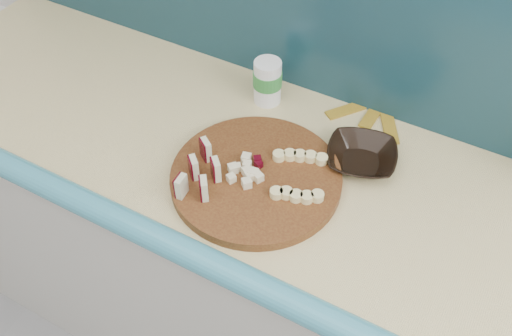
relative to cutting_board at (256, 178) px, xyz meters
name	(u,v)px	position (x,y,z in m)	size (l,w,h in m)	color
kitchen_counter	(294,283)	(0.08, 0.07, -0.47)	(2.20, 0.63, 0.91)	beige
backsplash	(367,15)	(0.08, 0.36, 0.24)	(2.20, 0.02, 0.50)	teal
cutting_board	(256,178)	(0.00, 0.00, 0.00)	(0.38, 0.38, 0.02)	#451E0E
apple_wedges	(200,172)	(-0.10, -0.07, 0.04)	(0.09, 0.15, 0.05)	beige
apple_chunks	(245,170)	(-0.02, -0.01, 0.02)	(0.06, 0.06, 0.02)	#F3E7C2
banana_slices	(298,175)	(0.09, 0.04, 0.02)	(0.15, 0.17, 0.02)	#F5E295
brown_bowl	(361,157)	(0.18, 0.16, 0.01)	(0.16, 0.16, 0.04)	black
canister	(267,81)	(-0.11, 0.26, 0.05)	(0.07, 0.07, 0.12)	white
banana_peel	(372,114)	(0.14, 0.33, -0.01)	(0.20, 0.17, 0.01)	gold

